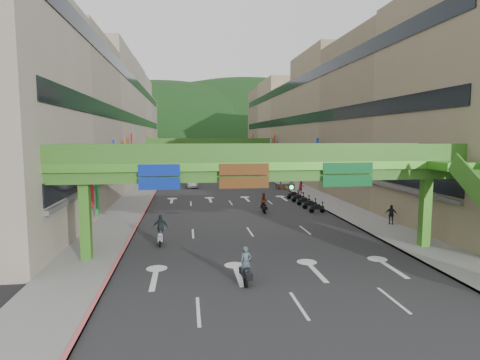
% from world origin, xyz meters
% --- Properties ---
extents(ground, '(320.00, 320.00, 0.00)m').
position_xyz_m(ground, '(0.00, 0.00, 0.00)').
color(ground, black).
rests_on(ground, ground).
extents(road_slab, '(18.00, 140.00, 0.02)m').
position_xyz_m(road_slab, '(0.00, 50.00, 0.01)').
color(road_slab, '#28282B').
rests_on(road_slab, ground).
extents(sidewalk_left, '(4.00, 140.00, 0.15)m').
position_xyz_m(sidewalk_left, '(-11.00, 50.00, 0.07)').
color(sidewalk_left, gray).
rests_on(sidewalk_left, ground).
extents(sidewalk_right, '(4.00, 140.00, 0.15)m').
position_xyz_m(sidewalk_right, '(11.00, 50.00, 0.07)').
color(sidewalk_right, gray).
rests_on(sidewalk_right, ground).
extents(curb_left, '(0.20, 140.00, 0.18)m').
position_xyz_m(curb_left, '(-9.10, 50.00, 0.09)').
color(curb_left, '#CC5959').
rests_on(curb_left, ground).
extents(curb_right, '(0.20, 140.00, 0.18)m').
position_xyz_m(curb_right, '(9.10, 50.00, 0.09)').
color(curb_right, gray).
rests_on(curb_right, ground).
extents(building_row_left, '(12.80, 95.00, 19.00)m').
position_xyz_m(building_row_left, '(-18.93, 50.00, 9.46)').
color(building_row_left, '#9E937F').
rests_on(building_row_left, ground).
extents(building_row_right, '(12.80, 95.00, 19.00)m').
position_xyz_m(building_row_right, '(18.93, 50.00, 9.46)').
color(building_row_right, gray).
rests_on(building_row_right, ground).
extents(overpass_near, '(28.00, 12.27, 7.10)m').
position_xyz_m(overpass_near, '(0.93, 5.38, 5.21)').
color(overpass_near, '#4C9E2D').
rests_on(overpass_near, ground).
extents(overpass_far, '(28.00, 2.20, 7.10)m').
position_xyz_m(overpass_far, '(0.00, 65.00, 5.40)').
color(overpass_far, '#4C9E2D').
rests_on(overpass_far, ground).
extents(hill_left, '(168.00, 140.00, 112.00)m').
position_xyz_m(hill_left, '(-15.00, 160.00, 0.00)').
color(hill_left, '#1C4419').
rests_on(hill_left, ground).
extents(hill_right, '(208.00, 176.00, 128.00)m').
position_xyz_m(hill_right, '(25.00, 180.00, 0.00)').
color(hill_right, '#1C4419').
rests_on(hill_right, ground).
extents(bunting_string, '(26.00, 0.36, 0.47)m').
position_xyz_m(bunting_string, '(0.00, 30.00, 5.96)').
color(bunting_string, black).
rests_on(bunting_string, ground).
extents(scooter_rider_near, '(0.69, 1.60, 1.96)m').
position_xyz_m(scooter_rider_near, '(-1.97, 1.00, 0.90)').
color(scooter_rider_near, black).
rests_on(scooter_rider_near, ground).
extents(scooter_rider_mid, '(0.86, 1.60, 2.00)m').
position_xyz_m(scooter_rider_mid, '(2.62, 19.72, 1.03)').
color(scooter_rider_mid, black).
rests_on(scooter_rider_mid, ground).
extents(scooter_rider_left, '(1.06, 1.60, 2.15)m').
position_xyz_m(scooter_rider_left, '(-6.79, 9.09, 1.09)').
color(scooter_rider_left, gray).
rests_on(scooter_rider_left, ground).
extents(scooter_rider_far, '(0.77, 1.60, 1.91)m').
position_xyz_m(scooter_rider_far, '(0.09, 49.93, 0.96)').
color(scooter_rider_far, '#6E0E01').
rests_on(scooter_rider_far, ground).
extents(parked_scooter_row, '(1.60, 9.35, 1.08)m').
position_xyz_m(parked_scooter_row, '(7.80, 23.30, 0.52)').
color(parked_scooter_row, black).
rests_on(parked_scooter_row, ground).
extents(car_silver, '(1.65, 4.49, 1.47)m').
position_xyz_m(car_silver, '(-4.12, 40.64, 0.73)').
color(car_silver, '#AEADB4').
rests_on(car_silver, ground).
extents(car_yellow, '(2.19, 4.64, 1.53)m').
position_xyz_m(car_yellow, '(1.12, 69.30, 0.77)').
color(car_yellow, gold).
rests_on(car_yellow, ground).
extents(pedestrian_red, '(1.06, 0.95, 1.80)m').
position_xyz_m(pedestrian_red, '(9.80, 31.22, 0.90)').
color(pedestrian_red, red).
rests_on(pedestrian_red, ground).
extents(pedestrian_dark, '(1.05, 0.79, 1.65)m').
position_xyz_m(pedestrian_dark, '(12.20, 12.66, 0.83)').
color(pedestrian_dark, black).
rests_on(pedestrian_dark, ground).
extents(pedestrian_blue, '(0.79, 0.54, 1.61)m').
position_xyz_m(pedestrian_blue, '(9.80, 36.28, 0.80)').
color(pedestrian_blue, '#3E4463').
rests_on(pedestrian_blue, ground).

